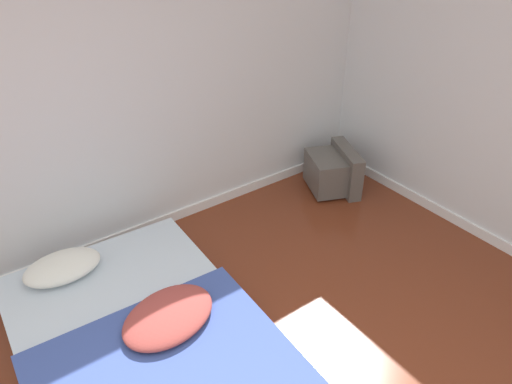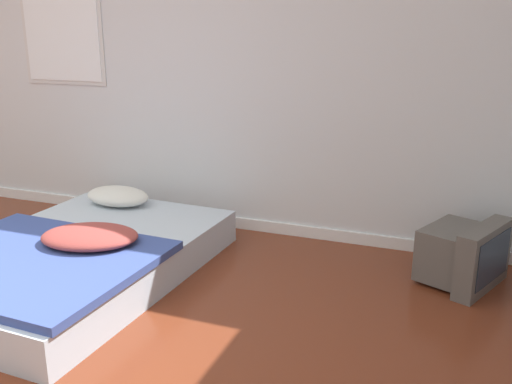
{
  "view_description": "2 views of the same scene",
  "coord_description": "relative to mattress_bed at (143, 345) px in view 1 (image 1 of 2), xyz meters",
  "views": [
    {
      "loc": [
        -0.56,
        -0.74,
        2.57
      ],
      "look_at": [
        1.23,
        1.72,
        0.65
      ],
      "focal_mm": 35.0,
      "sensor_mm": 36.0,
      "label": 1
    },
    {
      "loc": [
        2.43,
        -1.43,
        1.61
      ],
      "look_at": [
        1.23,
        1.72,
        0.6
      ],
      "focal_mm": 40.0,
      "sensor_mm": 36.0,
      "label": 2
    }
  ],
  "objects": [
    {
      "name": "crt_tv",
      "position": [
        2.36,
        0.82,
        0.05
      ],
      "size": [
        0.58,
        0.63,
        0.41
      ],
      "color": "#56514C",
      "rests_on": "ground_plane"
    },
    {
      "name": "mattress_bed",
      "position": [
        0.0,
        0.0,
        0.0
      ],
      "size": [
        1.45,
        2.07,
        0.38
      ],
      "color": "silver",
      "rests_on": "ground_plane"
    },
    {
      "name": "wall_back",
      "position": [
        -0.11,
        1.28,
        1.14
      ],
      "size": [
        8.29,
        0.08,
        2.6
      ],
      "color": "silver",
      "rests_on": "ground_plane"
    }
  ]
}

